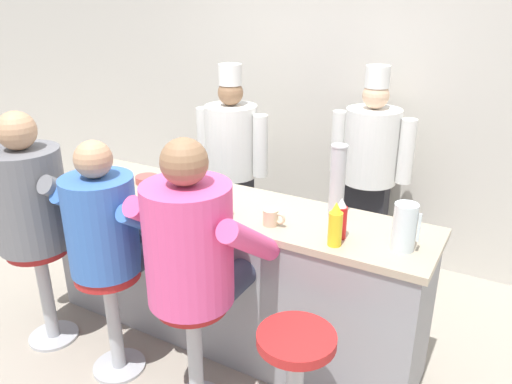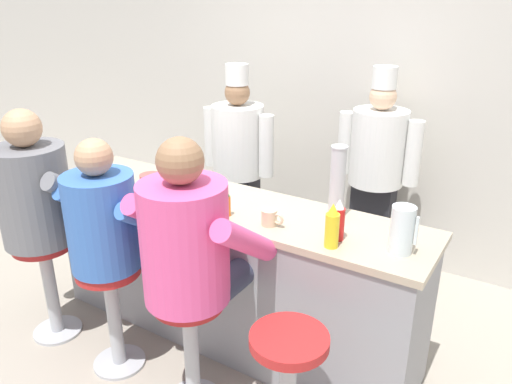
% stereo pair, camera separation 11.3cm
% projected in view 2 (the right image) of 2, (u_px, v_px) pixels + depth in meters
% --- Properties ---
extents(ground_plane, '(20.00, 20.00, 0.00)m').
position_uv_depth(ground_plane, '(204.00, 357.00, 3.12)').
color(ground_plane, '#9E9384').
extents(wall_back, '(10.00, 0.06, 2.70)m').
position_uv_depth(wall_back, '(338.00, 93.00, 4.11)').
color(wall_back, beige).
rests_on(wall_back, ground_plane).
extents(diner_counter, '(2.49, 0.58, 0.96)m').
position_uv_depth(diner_counter, '(228.00, 271.00, 3.17)').
color(diner_counter, gray).
rests_on(diner_counter, ground_plane).
extents(ketchup_bottle_red, '(0.06, 0.06, 0.22)m').
position_uv_depth(ketchup_bottle_red, '(338.00, 221.00, 2.50)').
color(ketchup_bottle_red, red).
rests_on(ketchup_bottle_red, diner_counter).
extents(mustard_bottle_yellow, '(0.07, 0.07, 0.23)m').
position_uv_depth(mustard_bottle_yellow, '(332.00, 227.00, 2.42)').
color(mustard_bottle_yellow, yellow).
rests_on(mustard_bottle_yellow, diner_counter).
extents(hot_sauce_bottle_orange, '(0.04, 0.04, 0.13)m').
position_uv_depth(hot_sauce_bottle_orange, '(228.00, 206.00, 2.78)').
color(hot_sauce_bottle_orange, orange).
rests_on(hot_sauce_bottle_orange, diner_counter).
extents(water_pitcher_clear, '(0.13, 0.12, 0.24)m').
position_uv_depth(water_pitcher_clear, '(402.00, 230.00, 2.37)').
color(water_pitcher_clear, silver).
rests_on(water_pitcher_clear, diner_counter).
extents(breakfast_plate, '(0.27, 0.27, 0.05)m').
position_uv_depth(breakfast_plate, '(173.00, 196.00, 3.03)').
color(breakfast_plate, white).
rests_on(breakfast_plate, diner_counter).
extents(cereal_bowl, '(0.15, 0.15, 0.05)m').
position_uv_depth(cereal_bowl, '(151.00, 178.00, 3.31)').
color(cereal_bowl, '#B24C47').
rests_on(cereal_bowl, diner_counter).
extents(coffee_mug_tan, '(0.13, 0.08, 0.09)m').
position_uv_depth(coffee_mug_tan, '(270.00, 218.00, 2.67)').
color(coffee_mug_tan, beige).
rests_on(coffee_mug_tan, diner_counter).
extents(cup_stack_steel, '(0.09, 0.09, 0.41)m').
position_uv_depth(cup_stack_steel, '(337.00, 183.00, 2.71)').
color(cup_stack_steel, '#B7BABF').
rests_on(cup_stack_steel, diner_counter).
extents(napkin_dispenser_chrome, '(0.11, 0.07, 0.13)m').
position_uv_depth(napkin_dispenser_chrome, '(208.00, 205.00, 2.78)').
color(napkin_dispenser_chrome, silver).
rests_on(napkin_dispenser_chrome, diner_counter).
extents(diner_seated_grey, '(0.65, 0.64, 1.52)m').
position_uv_depth(diner_seated_grey, '(41.00, 201.00, 3.04)').
color(diner_seated_grey, '#B2B5BA').
rests_on(diner_seated_grey, ground_plane).
extents(diner_seated_blue, '(0.58, 0.58, 1.43)m').
position_uv_depth(diner_seated_blue, '(108.00, 230.00, 2.76)').
color(diner_seated_blue, '#B2B5BA').
rests_on(diner_seated_blue, ground_plane).
extents(diner_seated_pink, '(0.66, 0.65, 1.52)m').
position_uv_depth(diner_seated_pink, '(190.00, 249.00, 2.46)').
color(diner_seated_pink, '#B2B5BA').
rests_on(diner_seated_pink, ground_plane).
extents(empty_stool_round, '(0.37, 0.37, 0.69)m').
position_uv_depth(empty_stool_round, '(288.00, 376.00, 2.32)').
color(empty_stool_round, '#B2B5BA').
rests_on(empty_stool_round, ground_plane).
extents(cook_in_whites_near, '(0.64, 0.41, 1.63)m').
position_uv_depth(cook_in_whites_near, '(238.00, 158.00, 3.98)').
color(cook_in_whites_near, '#232328').
rests_on(cook_in_whites_near, ground_plane).
extents(cook_in_whites_far, '(0.64, 0.41, 1.64)m').
position_uv_depth(cook_in_whites_far, '(376.00, 165.00, 3.79)').
color(cook_in_whites_far, '#232328').
rests_on(cook_in_whites_far, ground_plane).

